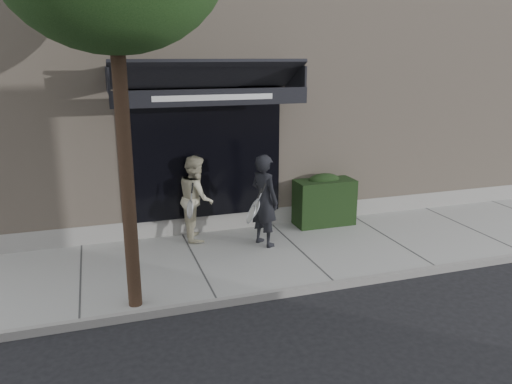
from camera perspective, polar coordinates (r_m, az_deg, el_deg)
name	(u,v)px	position (r m, az deg, el deg)	size (l,w,h in m)	color
ground	(298,255)	(9.79, 4.88, -7.14)	(80.00, 80.00, 0.00)	black
sidewalk	(299,252)	(9.77, 4.89, -6.81)	(20.00, 3.00, 0.12)	#9B9B96
curb	(335,285)	(8.48, 9.02, -10.45)	(20.00, 0.10, 0.14)	gray
building_facade	(229,94)	(13.77, -3.06, 11.18)	(14.30, 8.04, 5.64)	tan
hedge	(323,200)	(11.08, 7.70, -0.91)	(1.30, 0.70, 1.14)	black
pedestrian_front	(264,200)	(9.64, 0.95, -0.97)	(0.82, 0.92, 1.81)	black
pedestrian_back	(196,198)	(10.07, -6.87, -0.65)	(0.71, 0.96, 1.72)	#C1B99A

